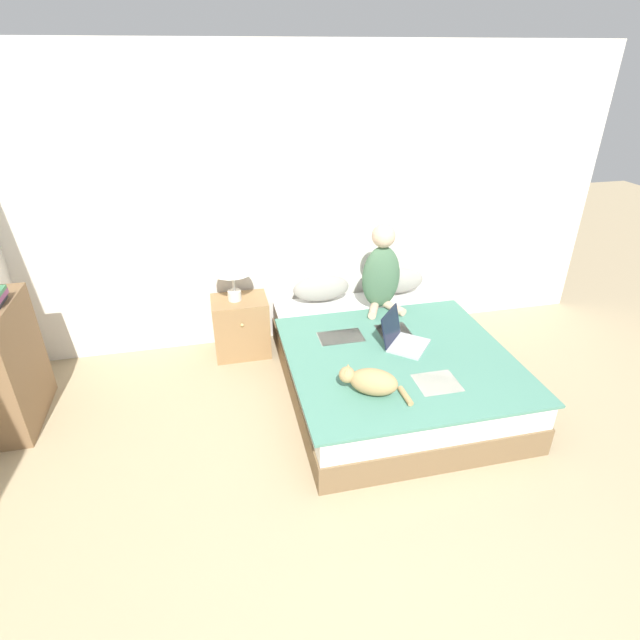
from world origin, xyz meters
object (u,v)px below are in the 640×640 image
Objects in this scene: bed at (389,366)px; nightstand at (241,326)px; cat_tabby at (371,381)px; table_lamp at (232,263)px; pillow_near at (321,288)px; person_sitting at (382,272)px; pillow_far at (397,281)px; laptop_open at (402,339)px; bookshelf at (12,365)px.

nightstand is (-1.12, 0.82, 0.06)m from bed.
table_lamp is (-0.79, 1.40, 0.37)m from cat_tabby.
table_lamp reaches higher than bed.
pillow_near is 1.21× the size of cat_tabby.
person_sitting reaches higher than cat_tabby.
pillow_far is at bearing 2.40° from nightstand.
pillow_far is at bearing 0.00° from pillow_near.
laptop_open is (-0.04, -0.67, -0.28)m from person_sitting.
nightstand is at bearing -177.60° from pillow_far.
pillow_far is 0.41m from person_sitting.
cat_tabby is 0.96× the size of laptop_open.
pillow_far is 3.22m from bookshelf.
bookshelf is (-2.90, -0.40, -0.29)m from person_sitting.
pillow_far is 1.21× the size of cat_tabby.
person_sitting is 0.73m from laptop_open.
table_lamp reaches higher than bookshelf.
bed is 4.31× the size of table_lamp.
person_sitting is (-0.25, -0.25, 0.22)m from pillow_far.
nightstand is 0.56× the size of bookshelf.
bed is 1.39m from nightstand.
laptop_open is 0.83× the size of nightstand.
bookshelf is at bearing 9.35° from cat_tabby.
person_sitting is at bearing 36.81° from laptop_open.
laptop_open is at bearing -35.78° from nightstand.
laptop_open is at bearing -93.72° from person_sitting.
cat_tabby is (-0.48, -1.21, -0.25)m from person_sitting.
bed is 4.47× the size of laptop_open.
pillow_near is 1.46m from cat_tabby.
nightstand is at bearing 94.75° from laptop_open.
pillow_far reaches higher than nightstand.
bed is 1.01m from pillow_far.
cat_tabby is at bearing -61.47° from nightstand.
pillow_far is 0.97× the size of nightstand.
person_sitting reaches higher than laptop_open.
cat_tabby is (-0.36, -0.58, 0.31)m from bed.
table_lamp is at bearing 171.63° from person_sitting.
person_sitting is 1.34m from nightstand.
cat_tabby is 2.56m from bookshelf.
person_sitting reaches higher than table_lamp.
cat_tabby is (-0.73, -1.46, -0.03)m from pillow_far.
cat_tabby is at bearing -18.57° from bookshelf.
bed is 3.85× the size of pillow_near.
table_lamp is at bearing 19.64° from bookshelf.
nightstand is 1.16× the size of table_lamp.
pillow_near is (-0.37, 0.88, 0.33)m from bed.
person_sitting is (0.48, -0.25, 0.22)m from pillow_near.
laptop_open is at bearing -35.05° from table_lamp.
pillow_near is 2.51m from bookshelf.
bookshelf reaches higher than pillow_near.
cat_tabby is 0.93× the size of table_lamp.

